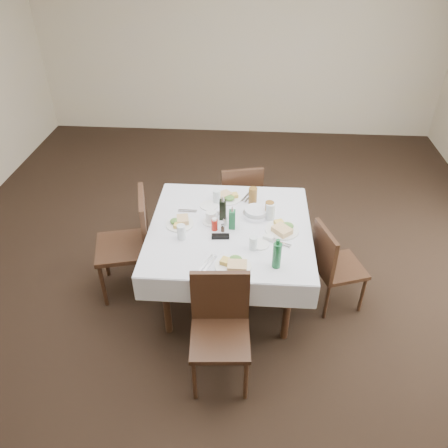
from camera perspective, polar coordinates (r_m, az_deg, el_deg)
name	(u,v)px	position (r m, az deg, el deg)	size (l,w,h in m)	color
ground_plane	(222,277)	(4.27, -0.20, -6.94)	(7.00, 7.00, 0.00)	black
room_shell	(222,106)	(3.36, -0.26, 15.13)	(6.04, 7.04, 2.80)	beige
dining_table	(230,234)	(3.67, 0.79, -1.34)	(1.34, 1.34, 0.76)	black
chair_north	(240,197)	(4.50, 2.09, 3.52)	(0.50, 0.50, 0.87)	black
chair_south	(220,322)	(3.19, -0.51, -12.68)	(0.45, 0.45, 0.88)	black
chair_east	(332,263)	(3.82, 13.91, -4.93)	(0.49, 0.49, 0.82)	black
chair_west	(133,238)	(3.90, -11.82, -1.84)	(0.56, 0.56, 0.98)	black
meal_north	(228,197)	(3.96, 0.49, 3.56)	(0.24, 0.24, 0.05)	white
meal_south	(234,264)	(3.21, 1.33, -5.31)	(0.27, 0.27, 0.06)	white
meal_east	(283,229)	(3.58, 7.67, -0.61)	(0.28, 0.28, 0.06)	white
meal_west	(180,222)	(3.65, -5.82, 0.23)	(0.23, 0.23, 0.05)	white
side_plate_a	(209,206)	(3.87, -1.96, 2.42)	(0.16, 0.16, 0.01)	white
side_plate_b	(260,244)	(3.43, 4.69, -2.64)	(0.15, 0.15, 0.01)	white
water_n	(217,197)	(3.89, -0.96, 3.59)	(0.07, 0.07, 0.13)	silver
water_s	(253,243)	(3.35, 3.84, -2.51)	(0.06, 0.06, 0.11)	silver
water_e	(270,211)	(3.69, 6.08, 1.68)	(0.08, 0.08, 0.15)	silver
water_w	(181,232)	(3.47, -5.60, -1.04)	(0.07, 0.07, 0.13)	silver
iced_tea_a	(253,196)	(3.87, 3.78, 3.67)	(0.08, 0.08, 0.16)	brown
iced_tea_b	(269,210)	(3.71, 5.93, 1.86)	(0.07, 0.07, 0.15)	brown
bread_basket	(256,213)	(3.73, 4.19, 1.47)	(0.22, 0.22, 0.07)	silver
oil_cruet_dark	(223,209)	(3.65, -0.15, 2.00)	(0.06, 0.06, 0.23)	black
oil_cruet_green	(232,219)	(3.55, 1.08, 0.70)	(0.05, 0.05, 0.22)	#1A6134
ketchup_bottle	(214,224)	(3.55, -1.25, -0.06)	(0.05, 0.05, 0.11)	#A71C11
salt_shaker	(225,222)	(3.62, 0.14, 0.31)	(0.03, 0.03, 0.07)	white
pepper_shaker	(223,228)	(3.54, -0.17, -0.53)	(0.03, 0.03, 0.07)	#38271B
coffee_mug	(211,218)	(3.64, -1.67, 0.85)	(0.14, 0.14, 0.11)	white
sunglasses	(220,236)	(3.48, -0.47, -1.62)	(0.15, 0.06, 0.03)	black
green_bottle	(277,255)	(3.18, 6.93, -4.03)	(0.06, 0.06, 0.25)	#1A6134
sugar_caddy	(268,238)	(3.48, 5.81, -1.80)	(0.09, 0.07, 0.04)	white
cutlery_n	(248,197)	(4.00, 3.13, 3.58)	(0.12, 0.21, 0.01)	silver
cutlery_s	(208,263)	(3.25, -2.10, -5.14)	(0.12, 0.21, 0.01)	silver
cutlery_e	(280,244)	(3.46, 7.32, -2.55)	(0.18, 0.11, 0.01)	silver
cutlery_w	(187,211)	(3.81, -4.79, 1.71)	(0.16, 0.04, 0.01)	silver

